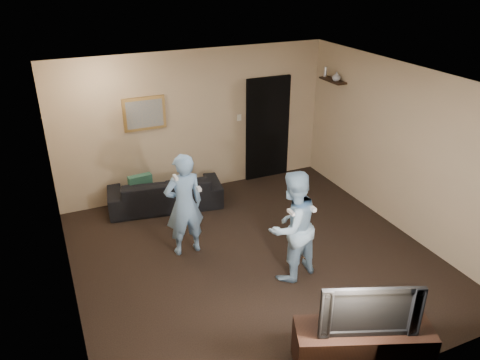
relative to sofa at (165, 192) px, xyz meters
name	(u,v)px	position (x,y,z in m)	size (l,w,h in m)	color
ground	(254,257)	(0.75, -2.05, -0.28)	(5.00, 5.00, 0.00)	black
ceiling	(257,82)	(0.75, -2.05, 2.32)	(5.00, 5.00, 0.04)	silver
wall_back	(195,123)	(0.75, 0.45, 1.02)	(5.00, 0.04, 2.60)	tan
wall_front	(375,285)	(0.75, -4.55, 1.02)	(5.00, 0.04, 2.60)	tan
wall_left	(61,215)	(-1.75, -2.05, 1.02)	(0.04, 5.00, 2.60)	tan
wall_right	(401,149)	(3.25, -2.05, 1.02)	(0.04, 5.00, 2.60)	tan
sofa	(165,192)	(0.00, 0.00, 0.00)	(1.94, 0.76, 0.57)	black
throw_pillow	(141,186)	(-0.41, 0.00, 0.20)	(0.40, 0.13, 0.40)	#184938
painting_frame	(144,114)	(-0.15, 0.42, 1.32)	(0.72, 0.05, 0.57)	olive
painting_canvas	(145,114)	(-0.15, 0.40, 1.32)	(0.62, 0.01, 0.47)	slate
doorway	(268,129)	(2.20, 0.42, 0.72)	(0.90, 0.06, 2.00)	black
light_switch	(239,118)	(1.60, 0.42, 1.02)	(0.08, 0.02, 0.12)	silver
wall_shelf	(333,80)	(3.14, -0.25, 1.71)	(0.20, 0.60, 0.03)	black
shelf_vase	(336,76)	(3.14, -0.35, 1.80)	(0.15, 0.15, 0.16)	silver
shelf_figurine	(325,72)	(3.14, 0.00, 1.81)	(0.06, 0.06, 0.18)	silver
tv_console	(362,347)	(0.94, -4.31, -0.03)	(1.43, 0.46, 0.51)	black
television	(368,306)	(0.94, -4.31, 0.52)	(1.03, 0.14, 0.59)	black
wii_player_left	(184,205)	(-0.10, -1.48, 0.50)	(0.59, 0.49, 1.57)	#7AA6D3
wii_player_right	(292,226)	(1.02, -2.62, 0.50)	(0.89, 0.77, 1.56)	#96BEDB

